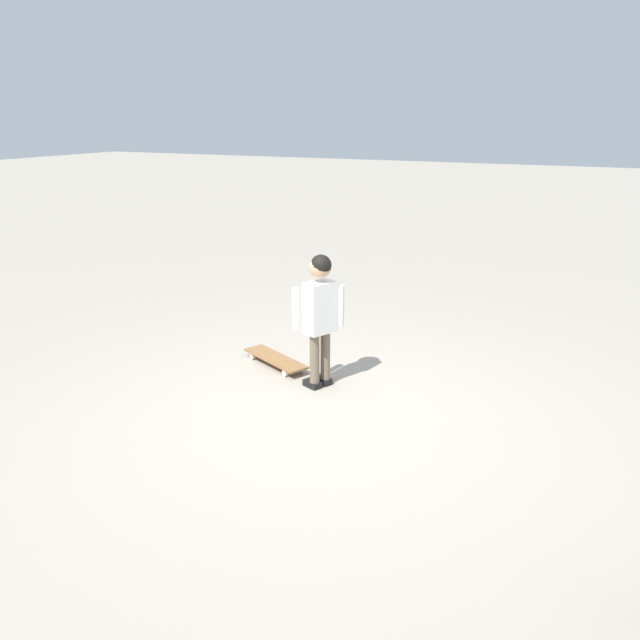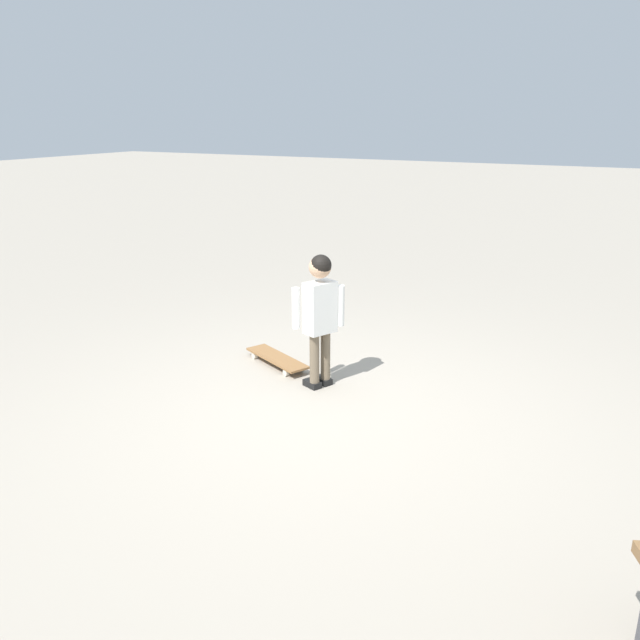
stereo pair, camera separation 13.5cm
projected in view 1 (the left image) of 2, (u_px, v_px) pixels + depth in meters
ground_plane at (322, 416)px, 4.63m from camera, size 50.00×50.00×0.00m
child_person at (320, 307)px, 4.93m from camera, size 0.33×0.29×1.06m
skateboard at (275, 359)px, 5.53m from camera, size 0.72×0.47×0.07m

